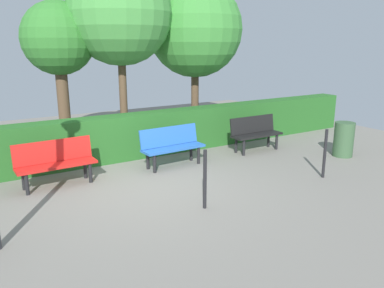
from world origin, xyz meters
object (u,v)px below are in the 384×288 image
(tree_far, at_px, (58,40))
(tree_near, at_px, (195,30))
(bench_blue, at_px, (172,145))
(trash_bin, at_px, (344,139))
(tree_mid, at_px, (120,13))
(bench_black, at_px, (255,132))
(bench_red, at_px, (55,161))

(tree_far, bearing_deg, tree_near, 174.43)
(bench_blue, xyz_separation_m, trash_bin, (-3.86, 1.50, -0.07))
(tree_near, xyz_separation_m, trash_bin, (-1.71, 4.00, -2.60))
(trash_bin, bearing_deg, tree_mid, -44.45)
(bench_blue, distance_m, tree_far, 3.96)
(bench_black, distance_m, tree_far, 5.38)
(bench_black, relative_size, bench_blue, 0.95)
(tree_near, bearing_deg, tree_far, -5.57)
(bench_blue, xyz_separation_m, tree_near, (-2.16, -2.50, 2.53))
(bench_blue, relative_size, tree_near, 0.33)
(bench_black, height_order, bench_blue, same)
(bench_red, bearing_deg, trash_bin, 163.89)
(tree_far, bearing_deg, bench_black, 144.16)
(bench_blue, distance_m, bench_red, 2.47)
(tree_far, height_order, trash_bin, tree_far)
(bench_blue, bearing_deg, tree_mid, -89.61)
(tree_mid, bearing_deg, tree_near, -178.00)
(tree_near, bearing_deg, bench_red, 27.57)
(tree_near, xyz_separation_m, tree_mid, (2.29, 0.08, 0.37))
(tree_near, relative_size, trash_bin, 5.30)
(bench_black, xyz_separation_m, tree_mid, (2.52, -2.42, 2.90))
(tree_near, distance_m, tree_mid, 2.32)
(bench_red, relative_size, trash_bin, 1.79)
(bench_black, xyz_separation_m, tree_far, (3.97, -2.87, 2.23))
(tree_mid, xyz_separation_m, trash_bin, (-4.00, 3.92, -2.96))
(bench_black, xyz_separation_m, tree_near, (0.23, -2.50, 2.53))
(tree_far, relative_size, trash_bin, 4.44)
(tree_mid, bearing_deg, bench_red, 44.97)
(bench_red, distance_m, tree_mid, 4.39)
(bench_black, bearing_deg, trash_bin, 134.51)
(bench_blue, relative_size, bench_red, 0.98)
(bench_blue, bearing_deg, tree_far, -63.79)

